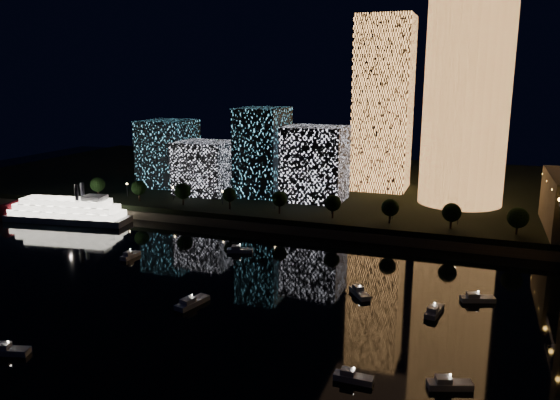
# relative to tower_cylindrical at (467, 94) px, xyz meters

# --- Properties ---
(ground) EXTENTS (520.00, 520.00, 0.00)m
(ground) POSITION_rel_tower_cylindrical_xyz_m (-31.00, -128.88, -47.31)
(ground) COLOR black
(ground) RESTS_ON ground
(far_bank) EXTENTS (420.00, 160.00, 5.00)m
(far_bank) POSITION_rel_tower_cylindrical_xyz_m (-31.00, 31.12, -44.81)
(far_bank) COLOR black
(far_bank) RESTS_ON ground
(seawall) EXTENTS (420.00, 6.00, 3.00)m
(seawall) POSITION_rel_tower_cylindrical_xyz_m (-31.00, -46.88, -45.81)
(seawall) COLOR #6B5E4C
(seawall) RESTS_ON ground
(tower_cylindrical) EXTENTS (34.00, 34.00, 84.38)m
(tower_cylindrical) POSITION_rel_tower_cylindrical_xyz_m (0.00, 0.00, 0.00)
(tower_cylindrical) COLOR #F49C4E
(tower_cylindrical) RESTS_ON far_bank
(tower_rectangular) EXTENTS (23.35, 23.35, 74.30)m
(tower_rectangular) POSITION_rel_tower_cylindrical_xyz_m (-34.54, 18.80, -5.16)
(tower_rectangular) COLOR #F49C4E
(tower_rectangular) RESTS_ON far_bank
(midrise_blocks) EXTENTS (94.53, 32.20, 36.47)m
(midrise_blocks) POSITION_rel_tower_cylindrical_xyz_m (-90.31, -11.93, -27.17)
(midrise_blocks) COLOR silver
(midrise_blocks) RESTS_ON far_bank
(riverboat) EXTENTS (52.56, 17.82, 15.55)m
(riverboat) POSITION_rel_tower_cylindrical_xyz_m (-141.50, -62.10, -43.33)
(riverboat) COLOR silver
(riverboat) RESTS_ON ground
(motorboats) EXTENTS (105.43, 88.51, 2.78)m
(motorboats) POSITION_rel_tower_cylindrical_xyz_m (-34.27, -112.69, -46.50)
(motorboats) COLOR silver
(motorboats) RESTS_ON ground
(esplanade_trees) EXTENTS (166.42, 6.70, 8.85)m
(esplanade_trees) POSITION_rel_tower_cylindrical_xyz_m (-57.52, -40.88, -36.84)
(esplanade_trees) COLOR black
(esplanade_trees) RESTS_ON far_bank
(street_lamps) EXTENTS (132.70, 0.70, 5.65)m
(street_lamps) POSITION_rel_tower_cylindrical_xyz_m (-65.00, -34.88, -38.29)
(street_lamps) COLOR black
(street_lamps) RESTS_ON far_bank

